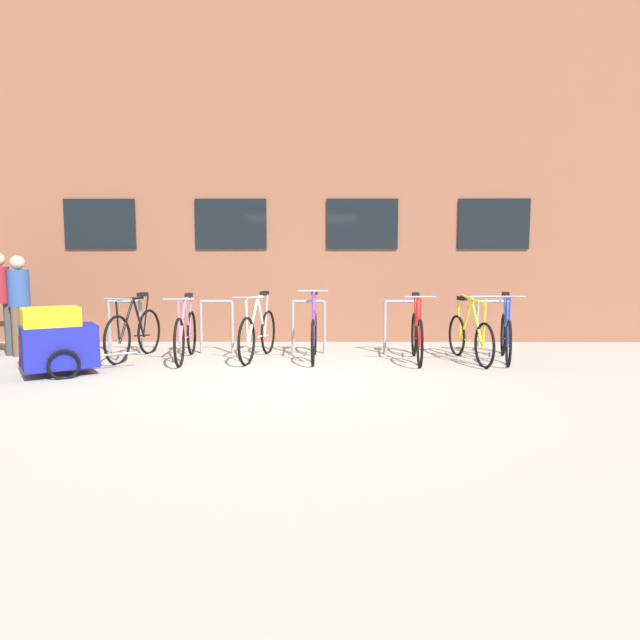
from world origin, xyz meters
TOP-DOWN VIEW (x-y plane):
  - ground_plane at (0.00, 0.00)m, footprint 42.00×42.00m
  - storefront_building at (0.00, 7.15)m, footprint 28.00×7.94m
  - bike_rack at (0.25, 1.90)m, footprint 6.56×0.05m
  - bicycle_black at (-2.45, 1.45)m, footprint 0.46×1.70m
  - bicycle_blue at (3.27, 1.33)m, footprint 0.55×1.66m
  - bicycle_white at (-0.52, 1.44)m, footprint 0.51×1.78m
  - bicycle_purple at (0.35, 1.38)m, footprint 0.44×1.69m
  - bicycle_yellow at (2.71, 1.26)m, footprint 0.44×1.72m
  - bicycle_pink at (-1.61, 1.31)m, footprint 0.44×1.80m
  - bicycle_red at (1.91, 1.27)m, footprint 0.44×1.70m
  - bike_trailer at (-3.02, 0.17)m, footprint 1.39×1.04m
  - person_browsing at (-4.35, 1.71)m, footprint 0.32×0.36m
  - backpack at (-3.78, 0.89)m, footprint 0.33×0.29m

SIDE VIEW (x-z plane):
  - ground_plane at x=0.00m, z-range 0.00..0.00m
  - backpack at x=-3.78m, z-range 0.00..0.44m
  - bicycle_yellow at x=2.71m, z-range -0.15..0.89m
  - bicycle_blue at x=3.27m, z-range -0.14..0.90m
  - bicycle_red at x=1.91m, z-range -0.13..0.91m
  - bicycle_purple at x=0.35m, z-range -0.17..0.94m
  - bicycle_pink at x=-1.61m, z-range -0.12..0.90m
  - bicycle_white at x=-0.52m, z-range -0.13..0.92m
  - bicycle_black at x=-2.45m, z-range -0.12..0.91m
  - bike_trailer at x=-3.02m, z-range 0.00..0.92m
  - bike_rack at x=0.25m, z-range 0.09..0.97m
  - person_browsing at x=-4.35m, z-range 0.12..1.71m
  - storefront_building at x=0.00m, z-range 0.00..6.31m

